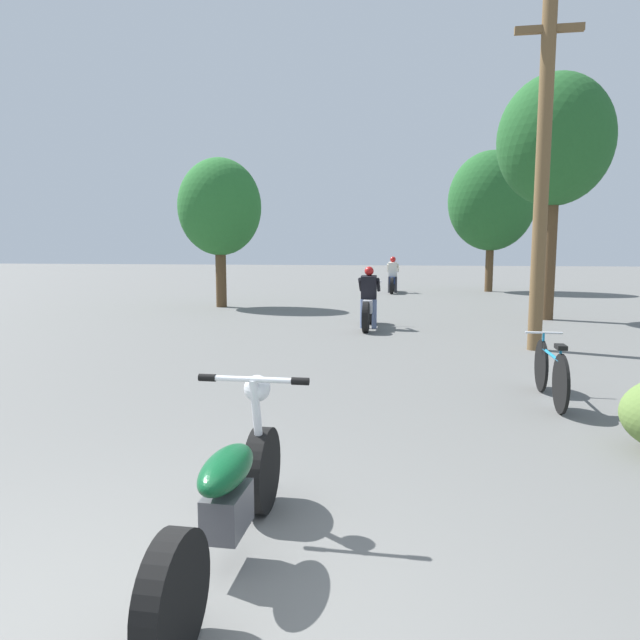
# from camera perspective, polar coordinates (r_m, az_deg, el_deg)

# --- Properties ---
(utility_pole) EXTENTS (1.10, 0.24, 5.97)m
(utility_pole) POSITION_cam_1_polar(r_m,az_deg,el_deg) (10.70, 21.35, 13.66)
(utility_pole) COLOR brown
(utility_pole) RESTS_ON ground
(roadside_tree_right_near) EXTENTS (2.75, 2.47, 5.98)m
(roadside_tree_right_near) POSITION_cam_1_polar(r_m,az_deg,el_deg) (15.58, 22.44, 16.15)
(roadside_tree_right_near) COLOR #513A23
(roadside_tree_right_near) RESTS_ON ground
(roadside_tree_right_far) EXTENTS (3.52, 3.17, 5.75)m
(roadside_tree_right_far) POSITION_cam_1_polar(r_m,az_deg,el_deg) (24.85, 16.79, 11.31)
(roadside_tree_right_far) COLOR #513A23
(roadside_tree_right_far) RESTS_ON ground
(roadside_tree_left) EXTENTS (2.52, 2.27, 4.47)m
(roadside_tree_left) POSITION_cam_1_polar(r_m,az_deg,el_deg) (17.71, -10.01, 11.00)
(roadside_tree_left) COLOR #513A23
(roadside_tree_left) RESTS_ON ground
(motorcycle_foreground) EXTENTS (0.72, 2.01, 0.98)m
(motorcycle_foreground) POSITION_cam_1_polar(r_m,az_deg,el_deg) (3.37, -9.03, -17.17)
(motorcycle_foreground) COLOR black
(motorcycle_foreground) RESTS_ON ground
(motorcycle_rider_lead) EXTENTS (0.50, 2.09, 1.38)m
(motorcycle_rider_lead) POSITION_cam_1_polar(r_m,az_deg,el_deg) (12.82, 4.89, 1.51)
(motorcycle_rider_lead) COLOR black
(motorcycle_rider_lead) RESTS_ON ground
(motorcycle_rider_far) EXTENTS (0.50, 2.07, 1.46)m
(motorcycle_rider_far) POSITION_cam_1_polar(r_m,az_deg,el_deg) (23.34, 7.28, 4.07)
(motorcycle_rider_far) COLOR black
(motorcycle_rider_far) RESTS_ON ground
(bicycle_parked) EXTENTS (0.44, 1.63, 0.76)m
(bicycle_parked) POSITION_cam_1_polar(r_m,az_deg,el_deg) (7.15, 22.06, -4.83)
(bicycle_parked) COLOR black
(bicycle_parked) RESTS_ON ground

